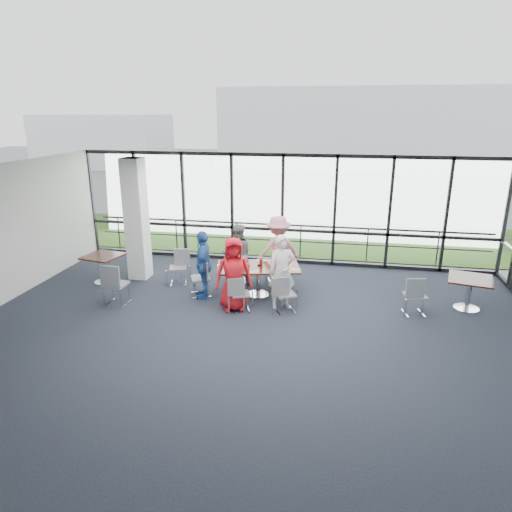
% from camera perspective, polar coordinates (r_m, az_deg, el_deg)
% --- Properties ---
extents(floor, '(12.00, 10.00, 0.02)m').
position_cam_1_polar(floor, '(9.17, -1.05, -10.57)').
color(floor, '#1D222A').
rests_on(floor, ground).
extents(ceiling, '(12.00, 10.00, 0.04)m').
position_cam_1_polar(ceiling, '(8.15, -1.18, 9.71)').
color(ceiling, silver).
rests_on(ceiling, ground).
extents(wall_front, '(12.00, 0.10, 3.20)m').
position_cam_1_polar(wall_front, '(4.33, -15.95, -22.40)').
color(wall_front, silver).
rests_on(wall_front, ground).
extents(curtain_wall_back, '(12.00, 0.10, 3.20)m').
position_cam_1_polar(curtain_wall_back, '(13.29, 3.33, 5.83)').
color(curtain_wall_back, white).
rests_on(curtain_wall_back, ground).
extents(structural_column, '(0.50, 0.50, 3.20)m').
position_cam_1_polar(structural_column, '(12.41, -14.71, 4.41)').
color(structural_column, white).
rests_on(structural_column, ground).
extents(apron, '(80.00, 70.00, 0.02)m').
position_cam_1_polar(apron, '(18.50, 5.29, 4.05)').
color(apron, gray).
rests_on(apron, ground).
extents(grass_strip, '(80.00, 5.00, 0.01)m').
position_cam_1_polar(grass_strip, '(16.56, 4.60, 2.54)').
color(grass_strip, '#2A5117').
rests_on(grass_strip, ground).
extents(hangar_main, '(24.00, 10.00, 6.00)m').
position_cam_1_polar(hangar_main, '(39.99, 14.62, 15.30)').
color(hangar_main, white).
rests_on(hangar_main, ground).
extents(hangar_aux, '(10.00, 6.00, 4.00)m').
position_cam_1_polar(hangar_aux, '(41.00, -18.47, 13.62)').
color(hangar_aux, white).
rests_on(hangar_aux, ground).
extents(guard_rail, '(12.00, 0.06, 0.06)m').
position_cam_1_polar(guard_rail, '(14.13, 3.57, 1.96)').
color(guard_rail, '#2D2D33').
rests_on(guard_rail, ground).
extents(main_table, '(2.16, 1.50, 0.75)m').
position_cam_1_polar(main_table, '(11.06, 0.29, -1.86)').
color(main_table, '#391A0F').
rests_on(main_table, ground).
extents(side_table_left, '(1.02, 1.02, 0.75)m').
position_cam_1_polar(side_table_left, '(12.51, -18.56, -0.42)').
color(side_table_left, '#391A0F').
rests_on(side_table_left, ground).
extents(side_table_right, '(1.10, 1.10, 0.75)m').
position_cam_1_polar(side_table_right, '(11.34, 25.18, -3.04)').
color(side_table_right, '#391A0F').
rests_on(side_table_right, ground).
extents(diner_near_left, '(0.96, 0.79, 1.69)m').
position_cam_1_polar(diner_near_left, '(10.21, -2.84, -2.29)').
color(diner_near_left, red).
rests_on(diner_near_left, ground).
extents(diner_near_right, '(0.73, 0.63, 1.71)m').
position_cam_1_polar(diner_near_right, '(10.31, 3.28, -2.03)').
color(diner_near_right, silver).
rests_on(diner_near_right, ground).
extents(diner_far_left, '(0.89, 0.69, 1.61)m').
position_cam_1_polar(diner_far_left, '(11.71, -2.34, 0.17)').
color(diner_far_left, slate).
rests_on(diner_far_left, ground).
extents(diner_far_right, '(1.29, 1.04, 1.78)m').
position_cam_1_polar(diner_far_right, '(11.84, 2.77, 0.79)').
color(diner_far_right, '#CC787F').
rests_on(diner_far_right, ground).
extents(diner_end, '(0.69, 1.05, 1.66)m').
position_cam_1_polar(diner_end, '(10.96, -6.58, -1.07)').
color(diner_end, '#2C5CAB').
rests_on(diner_end, ground).
extents(chair_main_nl, '(0.51, 0.51, 0.81)m').
position_cam_1_polar(chair_main_nl, '(10.28, -1.93, -4.76)').
color(chair_main_nl, gray).
rests_on(chair_main_nl, ground).
extents(chair_main_nr, '(0.56, 0.56, 0.85)m').
position_cam_1_polar(chair_main_nr, '(10.24, 3.68, -4.77)').
color(chair_main_nr, gray).
rests_on(chair_main_nr, ground).
extents(chair_main_fl, '(0.50, 0.50, 0.85)m').
position_cam_1_polar(chair_main_fl, '(12.01, -2.31, -1.29)').
color(chair_main_fl, gray).
rests_on(chair_main_fl, ground).
extents(chair_main_fr, '(0.56, 0.56, 0.92)m').
position_cam_1_polar(chair_main_fr, '(12.00, 2.64, -1.12)').
color(chair_main_fr, gray).
rests_on(chair_main_fr, ground).
extents(chair_main_end, '(0.59, 0.59, 0.90)m').
position_cam_1_polar(chair_main_end, '(11.18, -6.96, -2.75)').
color(chair_main_end, gray).
rests_on(chair_main_end, ground).
extents(chair_spare_la, '(0.51, 0.51, 1.01)m').
position_cam_1_polar(chair_spare_la, '(11.04, -17.14, -3.41)').
color(chair_spare_la, gray).
rests_on(chair_spare_la, ground).
extents(chair_spare_lb, '(0.53, 0.53, 0.88)m').
position_cam_1_polar(chair_spare_lb, '(12.00, -9.72, -1.47)').
color(chair_spare_lb, gray).
rests_on(chair_spare_lb, ground).
extents(chair_spare_r, '(0.52, 0.52, 0.89)m').
position_cam_1_polar(chair_spare_r, '(10.68, 19.27, -4.69)').
color(chair_spare_r, gray).
rests_on(chair_spare_r, ground).
extents(plate_nl, '(0.23, 0.23, 0.01)m').
position_cam_1_polar(plate_nl, '(10.68, -2.52, -1.86)').
color(plate_nl, white).
rests_on(plate_nl, main_table).
extents(plate_nr, '(0.24, 0.24, 0.01)m').
position_cam_1_polar(plate_nr, '(10.79, 3.28, -1.68)').
color(plate_nr, white).
rests_on(plate_nr, main_table).
extents(plate_fl, '(0.26, 0.26, 0.01)m').
position_cam_1_polar(plate_fl, '(11.29, -2.22, -0.76)').
color(plate_fl, white).
rests_on(plate_fl, main_table).
extents(plate_fr, '(0.25, 0.25, 0.01)m').
position_cam_1_polar(plate_fr, '(11.37, 2.80, -0.64)').
color(plate_fr, white).
rests_on(plate_fr, main_table).
extents(plate_end, '(0.25, 0.25, 0.01)m').
position_cam_1_polar(plate_end, '(11.06, -4.22, -1.20)').
color(plate_end, white).
rests_on(plate_end, main_table).
extents(tumbler_a, '(0.07, 0.07, 0.15)m').
position_cam_1_polar(tumbler_a, '(10.74, -0.98, -1.36)').
color(tumbler_a, white).
rests_on(tumbler_a, main_table).
extents(tumbler_b, '(0.07, 0.07, 0.15)m').
position_cam_1_polar(tumbler_b, '(10.83, 2.01, -1.20)').
color(tumbler_b, white).
rests_on(tumbler_b, main_table).
extents(tumbler_c, '(0.06, 0.06, 0.13)m').
position_cam_1_polar(tumbler_c, '(11.24, 0.71, -0.52)').
color(tumbler_c, white).
rests_on(tumbler_c, main_table).
extents(tumbler_d, '(0.07, 0.07, 0.14)m').
position_cam_1_polar(tumbler_d, '(10.79, -3.46, -1.31)').
color(tumbler_d, white).
rests_on(tumbler_d, main_table).
extents(menu_a, '(0.34, 0.30, 0.00)m').
position_cam_1_polar(menu_a, '(10.64, -0.39, -1.95)').
color(menu_a, beige).
rests_on(menu_a, main_table).
extents(menu_b, '(0.36, 0.30, 0.00)m').
position_cam_1_polar(menu_b, '(10.82, 4.72, -1.68)').
color(menu_b, beige).
rests_on(menu_b, main_table).
extents(menu_c, '(0.35, 0.30, 0.00)m').
position_cam_1_polar(menu_c, '(11.44, 0.78, -0.52)').
color(menu_c, beige).
rests_on(menu_c, main_table).
extents(condiment_caddy, '(0.10, 0.07, 0.04)m').
position_cam_1_polar(condiment_caddy, '(11.03, 0.48, -1.13)').
color(condiment_caddy, black).
rests_on(condiment_caddy, main_table).
extents(ketchup_bottle, '(0.06, 0.06, 0.18)m').
position_cam_1_polar(ketchup_bottle, '(10.99, 0.66, -0.82)').
color(ketchup_bottle, '#9F030C').
rests_on(ketchup_bottle, main_table).
extents(green_bottle, '(0.05, 0.05, 0.20)m').
position_cam_1_polar(green_bottle, '(11.00, 0.56, -0.74)').
color(green_bottle, '#19761E').
rests_on(green_bottle, main_table).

